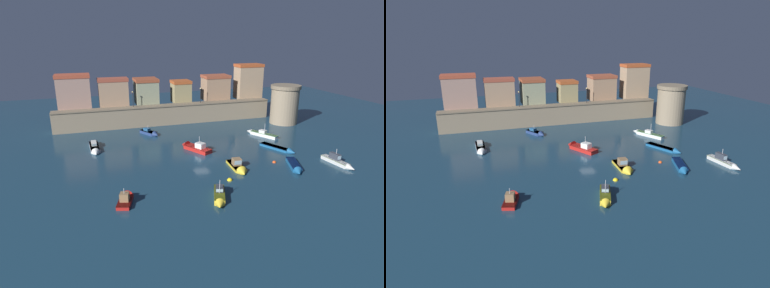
# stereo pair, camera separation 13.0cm
# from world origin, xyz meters

# --- Properties ---
(ground_plane) EXTENTS (133.27, 133.27, 0.00)m
(ground_plane) POSITION_xyz_m (0.00, 0.00, 0.00)
(ground_plane) COLOR #19384C
(quay_wall) EXTENTS (50.55, 2.91, 4.55)m
(quay_wall) POSITION_xyz_m (0.00, 23.51, 2.29)
(quay_wall) COLOR gray
(quay_wall) RESTS_ON ground
(old_town_backdrop) EXTENTS (49.27, 5.92, 8.62)m
(old_town_backdrop) POSITION_xyz_m (0.34, 27.03, 7.78)
(old_town_backdrop) COLOR #A17C6D
(old_town_backdrop) RESTS_ON ground
(fortress_tower) EXTENTS (6.82, 6.82, 8.94)m
(fortress_tower) POSITION_xyz_m (26.12, 15.96, 4.53)
(fortress_tower) COLOR gray
(fortress_tower) RESTS_ON ground
(quay_lamp_0) EXTENTS (0.32, 0.32, 3.55)m
(quay_lamp_0) POSITION_xyz_m (-7.94, 23.51, 6.90)
(quay_lamp_0) COLOR black
(quay_lamp_0) RESTS_ON quay_wall
(quay_lamp_1) EXTENTS (0.32, 0.32, 3.54)m
(quay_lamp_1) POSITION_xyz_m (7.95, 23.51, 6.89)
(quay_lamp_1) COLOR black
(quay_lamp_1) RESTS_ON quay_wall
(moored_boat_0) EXTENTS (4.42, 7.14, 2.96)m
(moored_boat_0) POSITION_xyz_m (15.89, 8.32, 0.45)
(moored_boat_0) COLOR white
(moored_boat_0) RESTS_ON ground
(moored_boat_1) EXTENTS (1.70, 6.62, 2.68)m
(moored_boat_1) POSITION_xyz_m (19.88, -9.86, 0.51)
(moored_boat_1) COLOR silver
(moored_boat_1) RESTS_ON ground
(moored_boat_2) EXTENTS (2.78, 4.71, 2.70)m
(moored_boat_2) POSITION_xyz_m (-14.31, -11.71, 0.41)
(moored_boat_2) COLOR red
(moored_boat_2) RESTS_ON ground
(moored_boat_3) EXTENTS (3.74, 5.21, 2.32)m
(moored_boat_3) POSITION_xyz_m (-5.67, 16.07, 0.40)
(moored_boat_3) COLOR navy
(moored_boat_3) RESTS_ON ground
(moored_boat_4) EXTENTS (4.78, 6.85, 3.36)m
(moored_boat_4) POSITION_xyz_m (-0.01, 4.25, 0.49)
(moored_boat_4) COLOR red
(moored_boat_4) RESTS_ON ground
(moored_boat_5) EXTENTS (2.21, 6.09, 2.15)m
(moored_boat_5) POSITION_xyz_m (3.64, -6.87, 0.38)
(moored_boat_5) COLOR gold
(moored_boat_5) RESTS_ON ground
(moored_boat_6) EXTENTS (4.14, 7.26, 1.32)m
(moored_boat_6) POSITION_xyz_m (14.87, -0.87, 0.26)
(moored_boat_6) COLOR #195689
(moored_boat_6) RESTS_ON ground
(moored_boat_7) EXTENTS (3.26, 5.74, 2.82)m
(moored_boat_7) POSITION_xyz_m (-2.97, -15.08, 0.49)
(moored_boat_7) COLOR gold
(moored_boat_7) RESTS_ON ground
(moored_boat_8) EXTENTS (3.64, 6.64, 1.33)m
(moored_boat_8) POSITION_xyz_m (12.22, -9.20, 0.35)
(moored_boat_8) COLOR #195689
(moored_boat_8) RESTS_ON ground
(moored_boat_9) EXTENTS (1.79, 7.39, 1.56)m
(moored_boat_9) POSITION_xyz_m (-17.22, 9.54, 0.33)
(moored_boat_9) COLOR white
(moored_boat_9) RESTS_ON ground
(mooring_buoy_0) EXTENTS (0.59, 0.59, 0.59)m
(mooring_buoy_0) POSITION_xyz_m (10.56, -5.85, 0.00)
(mooring_buoy_0) COLOR #EA4C19
(mooring_buoy_0) RESTS_ON ground
(mooring_buoy_1) EXTENTS (0.76, 0.76, 0.76)m
(mooring_buoy_1) POSITION_xyz_m (0.71, -10.04, 0.00)
(mooring_buoy_1) COLOR yellow
(mooring_buoy_1) RESTS_ON ground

